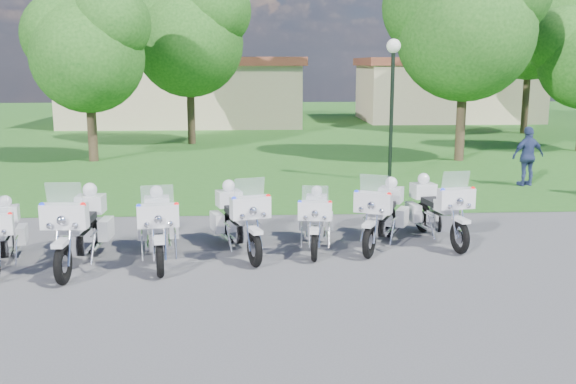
{
  "coord_description": "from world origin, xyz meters",
  "views": [
    {
      "loc": [
        -1.63,
        -12.56,
        3.71
      ],
      "look_at": [
        -0.96,
        1.2,
        0.95
      ],
      "focal_mm": 40.0,
      "sensor_mm": 36.0,
      "label": 1
    }
  ],
  "objects_px": {
    "motorcycle_0": "(2,234)",
    "bystander_c": "(528,156)",
    "motorcycle_1": "(80,228)",
    "lamp_post": "(393,76)",
    "motorcycle_4": "(316,220)",
    "motorcycle_5": "(382,213)",
    "motorcycle_3": "(239,219)",
    "motorcycle_6": "(438,209)",
    "motorcycle_2": "(158,226)"
  },
  "relations": [
    {
      "from": "bystander_c",
      "to": "motorcycle_4",
      "type": "bearing_deg",
      "value": 28.51
    },
    {
      "from": "motorcycle_0",
      "to": "motorcycle_3",
      "type": "height_order",
      "value": "motorcycle_3"
    },
    {
      "from": "motorcycle_4",
      "to": "motorcycle_6",
      "type": "distance_m",
      "value": 2.69
    },
    {
      "from": "motorcycle_0",
      "to": "lamp_post",
      "type": "xyz_separation_m",
      "value": [
        8.99,
        8.38,
        2.73
      ]
    },
    {
      "from": "motorcycle_6",
      "to": "bystander_c",
      "type": "xyz_separation_m",
      "value": [
        4.49,
        6.03,
        0.24
      ]
    },
    {
      "from": "motorcycle_0",
      "to": "motorcycle_1",
      "type": "bearing_deg",
      "value": 168.01
    },
    {
      "from": "motorcycle_4",
      "to": "motorcycle_5",
      "type": "height_order",
      "value": "motorcycle_5"
    },
    {
      "from": "lamp_post",
      "to": "bystander_c",
      "type": "height_order",
      "value": "lamp_post"
    },
    {
      "from": "motorcycle_0",
      "to": "motorcycle_3",
      "type": "distance_m",
      "value": 4.43
    },
    {
      "from": "motorcycle_5",
      "to": "bystander_c",
      "type": "relative_size",
      "value": 1.21
    },
    {
      "from": "motorcycle_3",
      "to": "motorcycle_4",
      "type": "height_order",
      "value": "motorcycle_3"
    },
    {
      "from": "motorcycle_0",
      "to": "motorcycle_5",
      "type": "height_order",
      "value": "motorcycle_5"
    },
    {
      "from": "motorcycle_3",
      "to": "motorcycle_5",
      "type": "bearing_deg",
      "value": 169.5
    },
    {
      "from": "lamp_post",
      "to": "motorcycle_0",
      "type": "bearing_deg",
      "value": -137.01
    },
    {
      "from": "motorcycle_0",
      "to": "bystander_c",
      "type": "relative_size",
      "value": 1.18
    },
    {
      "from": "motorcycle_0",
      "to": "motorcycle_4",
      "type": "bearing_deg",
      "value": 176.71
    },
    {
      "from": "motorcycle_1",
      "to": "bystander_c",
      "type": "distance_m",
      "value": 13.79
    },
    {
      "from": "bystander_c",
      "to": "motorcycle_0",
      "type": "bearing_deg",
      "value": 15.72
    },
    {
      "from": "motorcycle_1",
      "to": "motorcycle_3",
      "type": "bearing_deg",
      "value": -165.25
    },
    {
      "from": "motorcycle_5",
      "to": "motorcycle_6",
      "type": "relative_size",
      "value": 0.93
    },
    {
      "from": "lamp_post",
      "to": "bystander_c",
      "type": "relative_size",
      "value": 2.44
    },
    {
      "from": "motorcycle_2",
      "to": "motorcycle_1",
      "type": "bearing_deg",
      "value": -0.92
    },
    {
      "from": "motorcycle_0",
      "to": "motorcycle_1",
      "type": "distance_m",
      "value": 1.44
    },
    {
      "from": "motorcycle_3",
      "to": "motorcycle_6",
      "type": "bearing_deg",
      "value": 171.61
    },
    {
      "from": "motorcycle_0",
      "to": "motorcycle_3",
      "type": "bearing_deg",
      "value": 177.29
    },
    {
      "from": "motorcycle_1",
      "to": "lamp_post",
      "type": "relative_size",
      "value": 0.58
    },
    {
      "from": "motorcycle_0",
      "to": "motorcycle_6",
      "type": "distance_m",
      "value": 8.68
    },
    {
      "from": "motorcycle_1",
      "to": "motorcycle_6",
      "type": "distance_m",
      "value": 7.26
    },
    {
      "from": "motorcycle_1",
      "to": "motorcycle_4",
      "type": "bearing_deg",
      "value": -167.51
    },
    {
      "from": "motorcycle_3",
      "to": "motorcycle_6",
      "type": "distance_m",
      "value": 4.25
    },
    {
      "from": "motorcycle_4",
      "to": "lamp_post",
      "type": "height_order",
      "value": "lamp_post"
    },
    {
      "from": "motorcycle_0",
      "to": "motorcycle_1",
      "type": "height_order",
      "value": "motorcycle_1"
    },
    {
      "from": "motorcycle_2",
      "to": "bystander_c",
      "type": "distance_m",
      "value": 12.5
    },
    {
      "from": "motorcycle_4",
      "to": "motorcycle_5",
      "type": "distance_m",
      "value": 1.41
    },
    {
      "from": "lamp_post",
      "to": "motorcycle_6",
      "type": "bearing_deg",
      "value": -93.48
    },
    {
      "from": "motorcycle_5",
      "to": "motorcycle_6",
      "type": "height_order",
      "value": "motorcycle_6"
    },
    {
      "from": "motorcycle_1",
      "to": "motorcycle_3",
      "type": "xyz_separation_m",
      "value": [
        2.94,
        0.71,
        -0.04
      ]
    },
    {
      "from": "bystander_c",
      "to": "motorcycle_6",
      "type": "bearing_deg",
      "value": 39.46
    },
    {
      "from": "motorcycle_3",
      "to": "lamp_post",
      "type": "height_order",
      "value": "lamp_post"
    },
    {
      "from": "motorcycle_0",
      "to": "bystander_c",
      "type": "bearing_deg",
      "value": -162.37
    },
    {
      "from": "motorcycle_3",
      "to": "motorcycle_1",
      "type": "bearing_deg",
      "value": -3.84
    },
    {
      "from": "motorcycle_5",
      "to": "motorcycle_1",
      "type": "bearing_deg",
      "value": 35.29
    },
    {
      "from": "motorcycle_5",
      "to": "motorcycle_3",
      "type": "bearing_deg",
      "value": 31.93
    },
    {
      "from": "motorcycle_4",
      "to": "bystander_c",
      "type": "bearing_deg",
      "value": -130.9
    },
    {
      "from": "motorcycle_6",
      "to": "motorcycle_4",
      "type": "bearing_deg",
      "value": 0.1
    },
    {
      "from": "motorcycle_1",
      "to": "motorcycle_0",
      "type": "bearing_deg",
      "value": 1.07
    },
    {
      "from": "bystander_c",
      "to": "motorcycle_3",
      "type": "bearing_deg",
      "value": 23.79
    },
    {
      "from": "motorcycle_0",
      "to": "motorcycle_4",
      "type": "relative_size",
      "value": 1.02
    },
    {
      "from": "motorcycle_4",
      "to": "motorcycle_5",
      "type": "xyz_separation_m",
      "value": [
        1.39,
        0.17,
        0.07
      ]
    },
    {
      "from": "motorcycle_1",
      "to": "motorcycle_6",
      "type": "bearing_deg",
      "value": -167.91
    }
  ]
}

